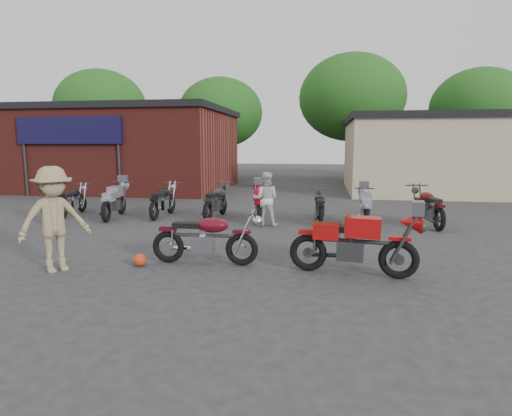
# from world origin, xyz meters

# --- Properties ---
(ground) EXTENTS (90.00, 90.00, 0.00)m
(ground) POSITION_xyz_m (0.00, 0.00, 0.00)
(ground) COLOR #2C2C2E
(brick_building) EXTENTS (12.00, 8.00, 4.00)m
(brick_building) POSITION_xyz_m (-9.00, 14.00, 2.00)
(brick_building) COLOR maroon
(brick_building) RESTS_ON ground
(stucco_building) EXTENTS (10.00, 8.00, 3.50)m
(stucco_building) POSITION_xyz_m (8.50, 15.00, 1.75)
(stucco_building) COLOR tan
(stucco_building) RESTS_ON ground
(tree_0) EXTENTS (6.56, 6.56, 8.20)m
(tree_0) POSITION_xyz_m (-14.00, 22.00, 4.10)
(tree_0) COLOR #134713
(tree_0) RESTS_ON ground
(tree_1) EXTENTS (5.92, 5.92, 7.40)m
(tree_1) POSITION_xyz_m (-5.00, 22.00, 3.70)
(tree_1) COLOR #134713
(tree_1) RESTS_ON ground
(tree_2) EXTENTS (7.04, 7.04, 8.80)m
(tree_2) POSITION_xyz_m (4.00, 22.00, 4.40)
(tree_2) COLOR #134713
(tree_2) RESTS_ON ground
(tree_3) EXTENTS (6.08, 6.08, 7.60)m
(tree_3) POSITION_xyz_m (12.00, 22.00, 3.80)
(tree_3) COLOR #134713
(tree_3) RESTS_ON ground
(vintage_motorcycle) EXTENTS (2.09, 0.72, 1.20)m
(vintage_motorcycle) POSITION_xyz_m (-0.02, 0.15, 0.60)
(vintage_motorcycle) COLOR #5C0B19
(vintage_motorcycle) RESTS_ON ground
(sportbike) EXTENTS (2.33, 1.07, 1.30)m
(sportbike) POSITION_xyz_m (2.84, -0.13, 0.65)
(sportbike) COLOR red
(sportbike) RESTS_ON ground
(helmet) EXTENTS (0.29, 0.29, 0.25)m
(helmet) POSITION_xyz_m (-1.29, -0.19, 0.12)
(helmet) COLOR red
(helmet) RESTS_ON ground
(person_dark) EXTENTS (0.76, 0.69, 1.74)m
(person_dark) POSITION_xyz_m (-5.47, 3.30, 0.87)
(person_dark) COLOR black
(person_dark) RESTS_ON ground
(person_light) EXTENTS (0.78, 0.62, 1.58)m
(person_light) POSITION_xyz_m (0.59, 4.39, 0.79)
(person_light) COLOR silver
(person_light) RESTS_ON ground
(person_tan) EXTENTS (1.38, 1.45, 1.98)m
(person_tan) POSITION_xyz_m (-2.68, -0.75, 0.99)
(person_tan) COLOR #9A845F
(person_tan) RESTS_ON ground
(row_bike_0) EXTENTS (0.83, 1.94, 1.09)m
(row_bike_0) POSITION_xyz_m (-6.11, 5.30, 0.55)
(row_bike_0) COLOR black
(row_bike_0) RESTS_ON ground
(row_bike_1) EXTENTS (1.02, 2.20, 1.23)m
(row_bike_1) POSITION_xyz_m (-4.44, 4.96, 0.61)
(row_bike_1) COLOR gray
(row_bike_1) RESTS_ON ground
(row_bike_2) EXTENTS (0.68, 2.04, 1.18)m
(row_bike_2) POSITION_xyz_m (-2.97, 5.46, 0.59)
(row_bike_2) COLOR black
(row_bike_2) RESTS_ON ground
(row_bike_3) EXTENTS (0.84, 2.15, 1.22)m
(row_bike_3) POSITION_xyz_m (-1.18, 5.45, 0.61)
(row_bike_3) COLOR black
(row_bike_3) RESTS_ON ground
(row_bike_4) EXTENTS (0.99, 2.11, 1.18)m
(row_bike_4) POSITION_xyz_m (0.28, 5.17, 0.59)
(row_bike_4) COLOR #B60F24
(row_bike_4) RESTS_ON ground
(row_bike_5) EXTENTS (0.73, 1.88, 1.07)m
(row_bike_5) POSITION_xyz_m (2.16, 5.19, 0.54)
(row_bike_5) COLOR black
(row_bike_5) RESTS_ON ground
(row_bike_6) EXTENTS (0.69, 1.96, 1.13)m
(row_bike_6) POSITION_xyz_m (3.50, 5.03, 0.56)
(row_bike_6) COLOR #92959F
(row_bike_6) RESTS_ON ground
(row_bike_7) EXTENTS (1.04, 2.23, 1.24)m
(row_bike_7) POSITION_xyz_m (5.29, 5.13, 0.62)
(row_bike_7) COLOR #4D0B09
(row_bike_7) RESTS_ON ground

